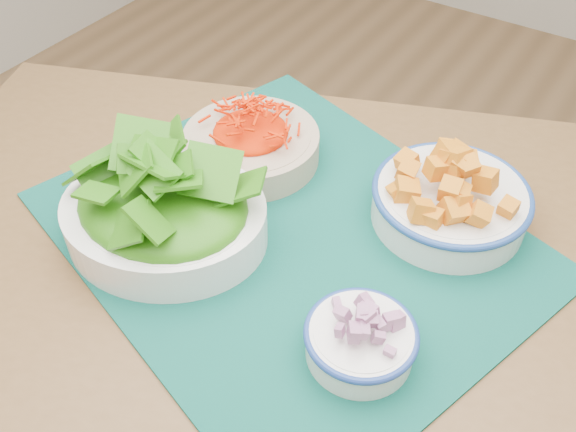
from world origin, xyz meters
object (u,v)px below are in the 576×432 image
(carrot_bowl, at_px, (251,140))
(lettuce_bowl, at_px, (162,202))
(squash_bowl, at_px, (452,193))
(onion_bowl, at_px, (361,337))
(table, at_px, (276,305))
(placemat, at_px, (288,234))

(carrot_bowl, height_order, lettuce_bowl, lettuce_bowl)
(squash_bowl, relative_size, onion_bowl, 1.81)
(table, distance_m, lettuce_bowl, 0.23)
(squash_bowl, xyz_separation_m, lettuce_bowl, (-0.29, -0.23, 0.01))
(carrot_bowl, distance_m, squash_bowl, 0.29)
(table, distance_m, carrot_bowl, 0.24)
(table, height_order, placemat, placemat)
(placemat, distance_m, squash_bowl, 0.22)
(squash_bowl, bearing_deg, carrot_bowl, -172.47)
(table, distance_m, onion_bowl, 0.24)
(lettuce_bowl, height_order, onion_bowl, lettuce_bowl)
(lettuce_bowl, xyz_separation_m, onion_bowl, (0.29, -0.02, -0.03))
(table, xyz_separation_m, onion_bowl, (0.16, -0.08, 0.15))
(table, distance_m, squash_bowl, 0.28)
(placemat, bearing_deg, onion_bowl, -16.61)
(table, bearing_deg, placemat, 68.19)
(lettuce_bowl, bearing_deg, placemat, 16.13)
(squash_bowl, distance_m, lettuce_bowl, 0.37)
(placemat, xyz_separation_m, lettuce_bowl, (-0.13, -0.09, 0.06))
(carrot_bowl, bearing_deg, squash_bowl, 7.53)
(squash_bowl, bearing_deg, placemat, -139.64)
(onion_bowl, bearing_deg, carrot_bowl, 144.25)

